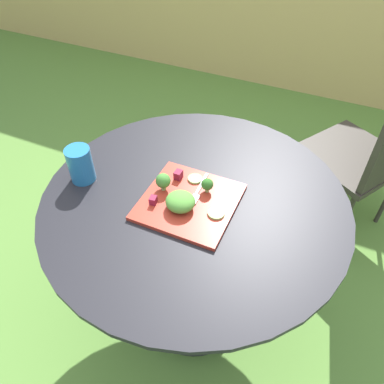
% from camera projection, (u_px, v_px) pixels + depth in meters
% --- Properties ---
extents(ground_plane, '(12.00, 12.00, 0.00)m').
position_uv_depth(ground_plane, '(194.00, 309.00, 1.78)').
color(ground_plane, '#568438').
extents(patio_table, '(1.03, 1.03, 0.74)m').
position_uv_depth(patio_table, '(194.00, 241.00, 1.42)').
color(patio_table, black).
rests_on(patio_table, ground_plane).
extents(patio_chair, '(0.61, 0.61, 0.90)m').
position_uv_depth(patio_chair, '(373.00, 151.00, 1.79)').
color(patio_chair, '#332D28').
rests_on(patio_chair, ground_plane).
extents(salad_plate, '(0.30, 0.30, 0.01)m').
position_uv_depth(salad_plate, '(189.00, 202.00, 1.24)').
color(salad_plate, '#AD3323').
rests_on(salad_plate, patio_table).
extents(drinking_glass, '(0.09, 0.09, 0.13)m').
position_uv_depth(drinking_glass, '(81.00, 166.00, 1.29)').
color(drinking_glass, '#236BA8').
rests_on(drinking_glass, patio_table).
extents(fork, '(0.03, 0.15, 0.00)m').
position_uv_depth(fork, '(199.00, 191.00, 1.26)').
color(fork, silver).
rests_on(fork, salad_plate).
extents(lettuce_mound, '(0.09, 0.09, 0.05)m').
position_uv_depth(lettuce_mound, '(180.00, 202.00, 1.19)').
color(lettuce_mound, '#519338').
rests_on(lettuce_mound, salad_plate).
extents(broccoli_floret_0, '(0.04, 0.04, 0.05)m').
position_uv_depth(broccoli_floret_0, '(207.00, 185.00, 1.24)').
color(broccoli_floret_0, '#99B770').
rests_on(broccoli_floret_0, salad_plate).
extents(broccoli_floret_1, '(0.05, 0.05, 0.06)m').
position_uv_depth(broccoli_floret_1, '(163.00, 181.00, 1.25)').
color(broccoli_floret_1, '#99B770').
rests_on(broccoli_floret_1, salad_plate).
extents(cucumber_slice_0, '(0.05, 0.05, 0.01)m').
position_uv_depth(cucumber_slice_0, '(216.00, 213.00, 1.19)').
color(cucumber_slice_0, '#8EB766').
rests_on(cucumber_slice_0, salad_plate).
extents(cucumber_slice_1, '(0.05, 0.05, 0.01)m').
position_uv_depth(cucumber_slice_1, '(195.00, 179.00, 1.30)').
color(cucumber_slice_1, '#8EB766').
rests_on(cucumber_slice_1, salad_plate).
extents(beet_chunk_0, '(0.02, 0.03, 0.03)m').
position_uv_depth(beet_chunk_0, '(153.00, 200.00, 1.22)').
color(beet_chunk_0, maroon).
rests_on(beet_chunk_0, salad_plate).
extents(beet_chunk_1, '(0.02, 0.03, 0.03)m').
position_uv_depth(beet_chunk_1, '(178.00, 175.00, 1.30)').
color(beet_chunk_1, maroon).
rests_on(beet_chunk_1, salad_plate).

